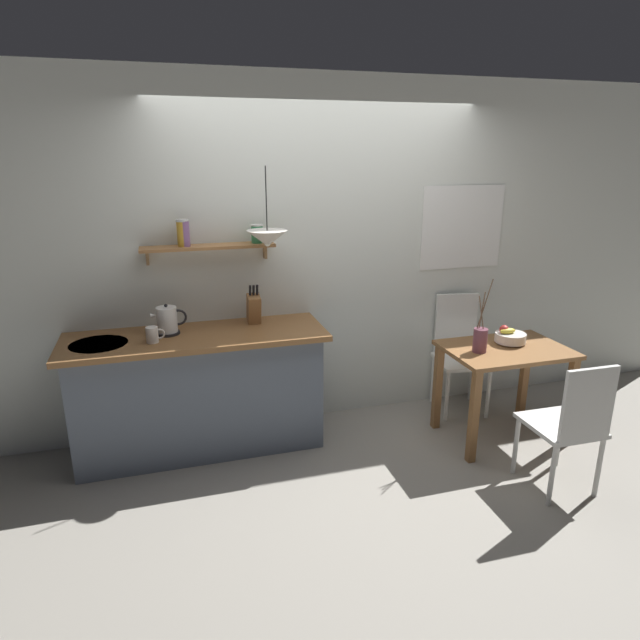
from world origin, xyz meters
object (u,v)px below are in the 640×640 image
Objects in this scene: fruit_bowl at (510,337)px; dining_table at (504,364)px; pendant_lamp at (267,238)px; electric_kettle at (168,321)px; coffee_mug_by_sink at (153,335)px; twig_vase at (480,339)px; knife_block at (254,308)px; dining_chair_far at (459,348)px; dining_chair_near at (571,422)px.

dining_table is at bearing -134.92° from fruit_bowl.
dining_table is 2.01m from pendant_lamp.
electric_kettle is 0.19m from coffee_mug_by_sink.
twig_vase is 1.68m from knife_block.
coffee_mug_by_sink is at bearing 173.72° from fruit_bowl.
dining_chair_far is 4.26× the size of fruit_bowl.
coffee_mug_by_sink is at bearing -162.50° from knife_block.
dining_table is at bearing -8.18° from coffee_mug_by_sink.
dining_chair_far is at bearing 103.47° from fruit_bowl.
knife_block is (0.62, 0.07, 0.02)m from electric_kettle.
pendant_lamp is (0.71, -0.08, 0.56)m from electric_kettle.
coffee_mug_by_sink is at bearing -174.92° from dining_chair_far.
twig_vase is 2.25m from electric_kettle.
fruit_bowl reaches higher than dining_table.
knife_block is at bearing 119.70° from pendant_lamp.
dining_chair_near is 7.33× the size of coffee_mug_by_sink.
pendant_lamp reaches higher than dining_chair_far.
fruit_bowl is 0.76× the size of knife_block.
knife_block is 2.40× the size of coffee_mug_by_sink.
electric_kettle is (-2.40, 1.28, 0.50)m from dining_chair_near.
dining_table is 0.98× the size of dining_chair_near.
dining_chair_far is 4.00× the size of electric_kettle.
dining_chair_far is 2.42m from electric_kettle.
knife_block is 0.57m from pendant_lamp.
dining_table is 2.51m from electric_kettle.
twig_vase is 2.31m from coffee_mug_by_sink.
twig_vase is at bearing -163.24° from fruit_bowl.
electric_kettle is (-2.37, -0.07, 0.47)m from dining_chair_far.
fruit_bowl is 1.96m from knife_block.
coffee_mug_by_sink is (-2.60, 0.29, 0.17)m from fruit_bowl.
coffee_mug_by_sink reaches higher than dining_chair_far.
knife_block is at bearing 179.70° from dining_chair_far.
coffee_mug_by_sink is (-2.50, 1.12, 0.46)m from dining_chair_near.
electric_kettle is at bearing 169.99° from fruit_bowl.
fruit_bowl is at bearing -11.45° from pendant_lamp.
dining_chair_far is 1.82m from knife_block.
twig_vase reaches higher than dining_chair_near.
dining_chair_far is 1.80× the size of twig_vase.
coffee_mug_by_sink is 1.02m from pendant_lamp.
electric_kettle is 0.45× the size of pendant_lamp.
twig_vase is (-0.24, -0.02, 0.23)m from dining_table.
dining_chair_near is at bearing -35.41° from pendant_lamp.
pendant_lamp is at bearing -60.30° from knife_block.
knife_block is at bearing 161.74° from dining_table.
pendant_lamp is at bearing 144.59° from dining_chair_near.
fruit_bowl is at bearing 16.76° from twig_vase.
fruit_bowl is (0.10, 0.84, 0.29)m from dining_chair_near.
pendant_lamp is at bearing 5.27° from coffee_mug_by_sink.
pendant_lamp is at bearing -175.02° from dining_chair_far.
coffee_mug_by_sink is at bearing 170.47° from twig_vase.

